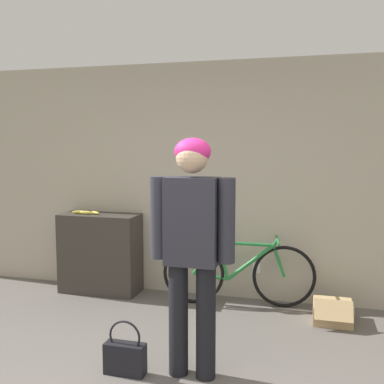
{
  "coord_description": "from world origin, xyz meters",
  "views": [
    {
      "loc": [
        1.12,
        -2.14,
        1.71
      ],
      "look_at": [
        0.29,
        0.92,
        1.37
      ],
      "focal_mm": 42.0,
      "sensor_mm": 36.0,
      "label": 1
    }
  ],
  "objects_px": {
    "banana": "(86,212)",
    "bicycle": "(238,272)",
    "person": "(192,236)",
    "handbag": "(125,356)",
    "cardboard_box": "(332,312)"
  },
  "relations": [
    {
      "from": "banana",
      "to": "cardboard_box",
      "type": "xyz_separation_m",
      "value": [
        2.71,
        -0.19,
        -0.83
      ]
    },
    {
      "from": "bicycle",
      "to": "cardboard_box",
      "type": "relative_size",
      "value": 3.64
    },
    {
      "from": "banana",
      "to": "cardboard_box",
      "type": "bearing_deg",
      "value": -3.99
    },
    {
      "from": "person",
      "to": "bicycle",
      "type": "bearing_deg",
      "value": 87.24
    },
    {
      "from": "banana",
      "to": "cardboard_box",
      "type": "height_order",
      "value": "banana"
    },
    {
      "from": "banana",
      "to": "bicycle",
      "type": "bearing_deg",
      "value": 0.46
    },
    {
      "from": "person",
      "to": "banana",
      "type": "xyz_separation_m",
      "value": [
        -1.66,
        1.51,
        -0.12
      ]
    },
    {
      "from": "banana",
      "to": "person",
      "type": "bearing_deg",
      "value": -42.28
    },
    {
      "from": "person",
      "to": "banana",
      "type": "height_order",
      "value": "person"
    },
    {
      "from": "bicycle",
      "to": "cardboard_box",
      "type": "xyz_separation_m",
      "value": [
        0.95,
        -0.2,
        -0.26
      ]
    },
    {
      "from": "banana",
      "to": "cardboard_box",
      "type": "relative_size",
      "value": 0.81
    },
    {
      "from": "handbag",
      "to": "person",
      "type": "bearing_deg",
      "value": 12.96
    },
    {
      "from": "cardboard_box",
      "to": "bicycle",
      "type": "bearing_deg",
      "value": 167.99
    },
    {
      "from": "bicycle",
      "to": "handbag",
      "type": "relative_size",
      "value": 3.88
    },
    {
      "from": "banana",
      "to": "handbag",
      "type": "distance_m",
      "value": 2.16
    }
  ]
}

